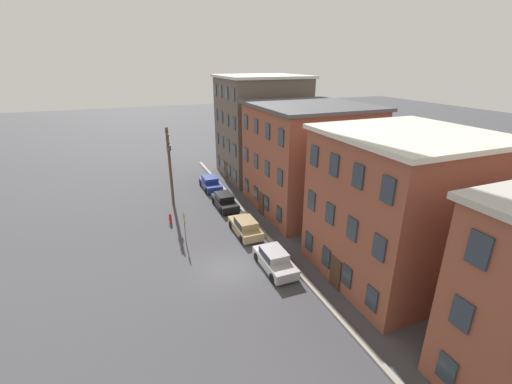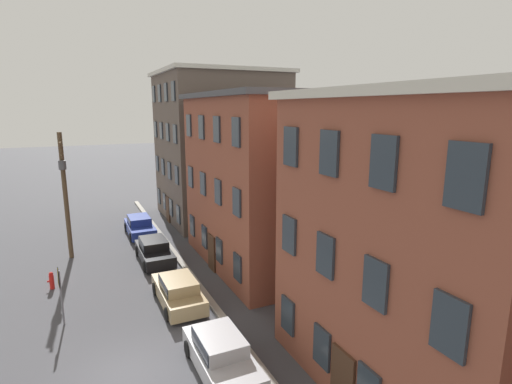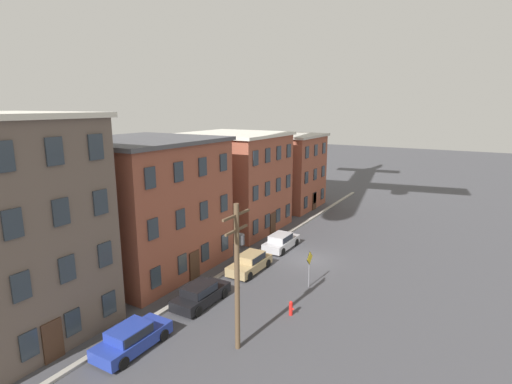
% 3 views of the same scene
% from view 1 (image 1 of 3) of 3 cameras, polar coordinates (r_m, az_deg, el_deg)
% --- Properties ---
extents(ground_plane, '(200.00, 200.00, 0.00)m').
position_cam_1_polar(ground_plane, '(25.80, -4.57, -12.65)').
color(ground_plane, '#424247').
extents(kerb_strip, '(56.00, 0.36, 0.16)m').
position_cam_1_polar(kerb_strip, '(27.18, 4.65, -10.54)').
color(kerb_strip, '#9E998E').
rests_on(kerb_strip, ground_plane).
extents(apartment_corner, '(10.15, 10.00, 12.65)m').
position_cam_1_polar(apartment_corner, '(44.30, 0.83, 10.74)').
color(apartment_corner, '#66564C').
rests_on(apartment_corner, ground_plane).
extents(apartment_midblock, '(11.36, 10.33, 10.50)m').
position_cam_1_polar(apartment_midblock, '(34.52, 8.55, 5.68)').
color(apartment_midblock, brown).
rests_on(apartment_midblock, ground_plane).
extents(apartment_far, '(9.89, 9.80, 10.22)m').
position_cam_1_polar(apartment_far, '(24.84, 22.83, -2.34)').
color(apartment_far, brown).
rests_on(apartment_far, ground_plane).
extents(car_blue, '(4.40, 1.92, 1.43)m').
position_cam_1_polar(car_blue, '(40.95, -7.63, 1.58)').
color(car_blue, '#233899').
rests_on(car_blue, ground_plane).
extents(car_black, '(4.40, 1.92, 1.43)m').
position_cam_1_polar(car_black, '(35.57, -5.24, -1.40)').
color(car_black, black).
rests_on(car_black, ground_plane).
extents(car_tan, '(4.40, 1.92, 1.43)m').
position_cam_1_polar(car_tan, '(30.07, -1.77, -5.71)').
color(car_tan, tan).
rests_on(car_tan, ground_plane).
extents(car_silver, '(4.40, 1.92, 1.43)m').
position_cam_1_polar(car_silver, '(25.47, 3.11, -11.09)').
color(car_silver, '#B7B7BC').
rests_on(car_silver, ground_plane).
extents(caution_sign, '(1.05, 0.08, 2.77)m').
position_cam_1_polar(caution_sign, '(28.69, -11.87, -5.08)').
color(caution_sign, slate).
rests_on(caution_sign, ground_plane).
extents(utility_pole, '(2.40, 0.44, 8.16)m').
position_cam_1_polar(utility_pole, '(36.05, -14.19, 4.82)').
color(utility_pole, brown).
rests_on(utility_pole, ground_plane).
extents(fire_hydrant, '(0.24, 0.34, 0.96)m').
position_cam_1_polar(fire_hydrant, '(33.07, -14.09, -4.29)').
color(fire_hydrant, red).
rests_on(fire_hydrant, ground_plane).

